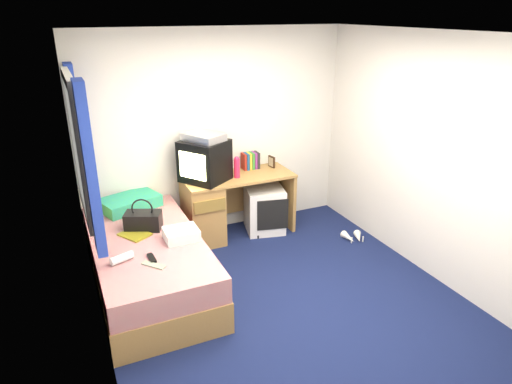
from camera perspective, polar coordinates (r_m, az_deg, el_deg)
name	(u,v)px	position (r m, az deg, el deg)	size (l,w,h in m)	color
ground	(281,297)	(4.49, 3.14, -13.00)	(3.40, 3.40, 0.00)	#0C1438
room_shell	(285,152)	(3.85, 3.59, 5.01)	(3.40, 3.40, 3.40)	white
bed	(148,263)	(4.61, -13.30, -8.64)	(1.01, 2.00, 0.54)	#AA8047
pillow	(130,203)	(5.16, -15.49, -1.28)	(0.60, 0.38, 0.13)	teal
desk	(216,206)	(5.41, -4.97, -1.74)	(1.30, 0.55, 0.75)	#AA8047
storage_cube	(264,209)	(5.61, 1.07, -2.17)	(0.45, 0.45, 0.56)	silver
crt_tv	(204,161)	(5.17, -6.46, 3.91)	(0.62, 0.63, 0.47)	black
vcr	(204,137)	(5.09, -6.56, 6.85)	(0.43, 0.31, 0.08)	silver
book_row	(250,161)	(5.57, -0.71, 3.93)	(0.20, 0.13, 0.20)	maroon
picture_frame	(272,162)	(5.63, 1.96, 3.81)	(0.02, 0.12, 0.14)	black
pink_water_bottle	(237,168)	(5.26, -2.41, 2.98)	(0.07, 0.07, 0.22)	#F22248
aerosol_can	(229,170)	(5.29, -3.46, 2.79)	(0.05, 0.05, 0.18)	silver
handbag	(143,220)	(4.64, -13.92, -3.42)	(0.40, 0.32, 0.32)	black
towel	(181,234)	(4.38, -9.33, -5.22)	(0.31, 0.26, 0.10)	silver
magazine	(135,234)	(4.57, -14.91, -5.14)	(0.21, 0.28, 0.01)	yellow
water_bottle	(122,258)	(4.13, -16.44, -7.93)	(0.07, 0.07, 0.20)	white
colour_swatch_fan	(154,265)	(4.02, -12.68, -8.91)	(0.22, 0.06, 0.01)	gold
remote_control	(152,258)	(4.12, -12.91, -8.05)	(0.05, 0.16, 0.02)	black
window_assembly	(81,150)	(4.31, -21.02, 4.96)	(0.11, 1.42, 1.40)	silver
white_heels	(354,237)	(5.58, 12.09, -5.58)	(0.25, 0.27, 0.09)	silver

